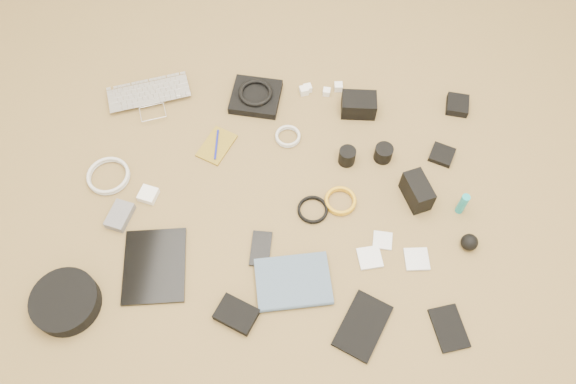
# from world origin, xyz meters

# --- Properties ---
(laptop) EXTENTS (0.38, 0.32, 0.03)m
(laptop) POSITION_xyz_m (-0.53, 0.38, 0.01)
(laptop) COLOR silver
(laptop) RESTS_ON ground
(headphone_pouch) EXTENTS (0.20, 0.19, 0.03)m
(headphone_pouch) POSITION_xyz_m (-0.12, 0.44, 0.02)
(headphone_pouch) COLOR black
(headphone_pouch) RESTS_ON ground
(headphones) EXTENTS (0.17, 0.17, 0.02)m
(headphones) POSITION_xyz_m (-0.12, 0.44, 0.04)
(headphones) COLOR black
(headphones) RESTS_ON headphone_pouch
(charger_a) EXTENTS (0.04, 0.04, 0.03)m
(charger_a) POSITION_xyz_m (0.08, 0.50, 0.01)
(charger_a) COLOR white
(charger_a) RESTS_ON ground
(charger_b) EXTENTS (0.03, 0.03, 0.03)m
(charger_b) POSITION_xyz_m (0.16, 0.49, 0.01)
(charger_b) COLOR white
(charger_b) RESTS_ON ground
(charger_c) EXTENTS (0.03, 0.03, 0.03)m
(charger_c) POSITION_xyz_m (0.20, 0.51, 0.01)
(charger_c) COLOR white
(charger_c) RESTS_ON ground
(charger_d) EXTENTS (0.04, 0.04, 0.03)m
(charger_d) POSITION_xyz_m (0.07, 0.48, 0.02)
(charger_d) COLOR white
(charger_d) RESTS_ON ground
(dslr_camera) EXTENTS (0.13, 0.09, 0.08)m
(dslr_camera) POSITION_xyz_m (0.28, 0.41, 0.04)
(dslr_camera) COLOR black
(dslr_camera) RESTS_ON ground
(lens_pouch) EXTENTS (0.09, 0.10, 0.03)m
(lens_pouch) POSITION_xyz_m (0.67, 0.46, 0.02)
(lens_pouch) COLOR black
(lens_pouch) RESTS_ON ground
(notebook_olive) EXTENTS (0.15, 0.18, 0.01)m
(notebook_olive) POSITION_xyz_m (-0.25, 0.21, 0.00)
(notebook_olive) COLOR olive
(notebook_olive) RESTS_ON ground
(pen_blue) EXTENTS (0.01, 0.13, 0.01)m
(pen_blue) POSITION_xyz_m (-0.25, 0.21, 0.01)
(pen_blue) COLOR #13199C
(pen_blue) RESTS_ON notebook_olive
(cable_white_a) EXTENTS (0.12, 0.12, 0.01)m
(cable_white_a) POSITION_xyz_m (0.02, 0.26, 0.01)
(cable_white_a) COLOR silver
(cable_white_a) RESTS_ON ground
(lens_a) EXTENTS (0.08, 0.08, 0.07)m
(lens_a) POSITION_xyz_m (0.24, 0.17, 0.03)
(lens_a) COLOR black
(lens_a) RESTS_ON ground
(lens_b) EXTENTS (0.08, 0.08, 0.06)m
(lens_b) POSITION_xyz_m (0.38, 0.20, 0.03)
(lens_b) COLOR black
(lens_b) RESTS_ON ground
(card_reader) EXTENTS (0.11, 0.11, 0.02)m
(card_reader) POSITION_xyz_m (0.60, 0.22, 0.01)
(card_reader) COLOR black
(card_reader) RESTS_ON ground
(power_brick) EXTENTS (0.07, 0.07, 0.03)m
(power_brick) POSITION_xyz_m (-0.46, -0.03, 0.01)
(power_brick) COLOR white
(power_brick) RESTS_ON ground
(cable_white_b) EXTENTS (0.18, 0.18, 0.01)m
(cable_white_b) POSITION_xyz_m (-0.62, 0.04, 0.01)
(cable_white_b) COLOR silver
(cable_white_b) RESTS_ON ground
(cable_black) EXTENTS (0.12, 0.12, 0.01)m
(cable_black) POSITION_xyz_m (0.13, -0.04, 0.00)
(cable_black) COLOR black
(cable_black) RESTS_ON ground
(cable_yellow) EXTENTS (0.14, 0.14, 0.01)m
(cable_yellow) POSITION_xyz_m (0.22, -0.00, 0.01)
(cable_yellow) COLOR gold
(cable_yellow) RESTS_ON ground
(flash) EXTENTS (0.12, 0.15, 0.10)m
(flash) POSITION_xyz_m (0.49, 0.04, 0.05)
(flash) COLOR black
(flash) RESTS_ON ground
(lens_cleaner) EXTENTS (0.04, 0.04, 0.10)m
(lens_cleaner) POSITION_xyz_m (0.64, -0.00, 0.05)
(lens_cleaner) COLOR teal
(lens_cleaner) RESTS_ON ground
(battery_charger) EXTENTS (0.09, 0.12, 0.03)m
(battery_charger) POSITION_xyz_m (-0.55, -0.12, 0.01)
(battery_charger) COLOR slate
(battery_charger) RESTS_ON ground
(tablet) EXTENTS (0.24, 0.29, 0.01)m
(tablet) POSITION_xyz_m (-0.39, -0.29, 0.01)
(tablet) COLOR black
(tablet) RESTS_ON ground
(phone) EXTENTS (0.07, 0.13, 0.01)m
(phone) POSITION_xyz_m (-0.04, -0.20, 0.01)
(phone) COLOR black
(phone) RESTS_ON ground
(filter_case_left) EXTENTS (0.09, 0.09, 0.01)m
(filter_case_left) POSITION_xyz_m (0.33, -0.21, 0.01)
(filter_case_left) COLOR silver
(filter_case_left) RESTS_ON ground
(filter_case_mid) EXTENTS (0.07, 0.07, 0.01)m
(filter_case_mid) POSITION_xyz_m (0.37, -0.14, 0.00)
(filter_case_mid) COLOR silver
(filter_case_mid) RESTS_ON ground
(filter_case_right) EXTENTS (0.09, 0.09, 0.01)m
(filter_case_right) POSITION_xyz_m (0.49, -0.20, 0.01)
(filter_case_right) COLOR silver
(filter_case_right) RESTS_ON ground
(air_blower) EXTENTS (0.07, 0.07, 0.06)m
(air_blower) POSITION_xyz_m (0.66, -0.14, 0.03)
(air_blower) COLOR black
(air_blower) RESTS_ON ground
(headphone_case) EXTENTS (0.27, 0.27, 0.06)m
(headphone_case) POSITION_xyz_m (-0.65, -0.44, 0.03)
(headphone_case) COLOR black
(headphone_case) RESTS_ON ground
(drive_case) EXTENTS (0.15, 0.13, 0.03)m
(drive_case) POSITION_xyz_m (-0.10, -0.44, 0.02)
(drive_case) COLOR black
(drive_case) RESTS_ON ground
(paperback) EXTENTS (0.27, 0.22, 0.02)m
(paperback) POSITION_xyz_m (0.09, -0.41, 0.01)
(paperback) COLOR #41566F
(paperback) RESTS_ON ground
(notebook_black_a) EXTENTS (0.20, 0.24, 0.01)m
(notebook_black_a) POSITION_xyz_m (0.31, -0.45, 0.01)
(notebook_black_a) COLOR black
(notebook_black_a) RESTS_ON ground
(notebook_black_b) EXTENTS (0.13, 0.16, 0.01)m
(notebook_black_b) POSITION_xyz_m (0.58, -0.43, 0.01)
(notebook_black_b) COLOR black
(notebook_black_b) RESTS_ON ground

